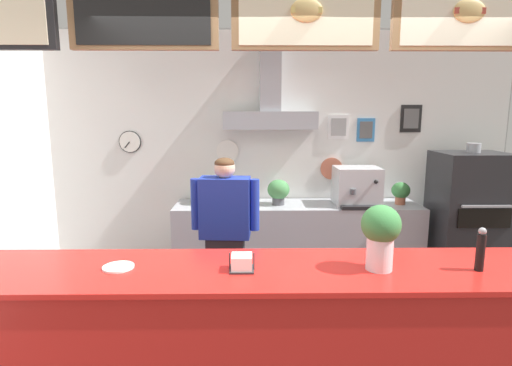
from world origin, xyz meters
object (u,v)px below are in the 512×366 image
shop_worker (226,244)px  napkin_holder (242,263)px  pizza_oven (467,221)px  basil_vase (380,235)px  potted_thyme (226,193)px  condiment_plate (118,267)px  espresso_machine (357,186)px  potted_rosemary (201,192)px  pepper_grinder (481,249)px  potted_sage (278,191)px  potted_oregano (401,192)px

shop_worker → napkin_holder: 1.15m
pizza_oven → basil_vase: (-1.64, -2.08, 0.50)m
napkin_holder → potted_thyme: bearing=95.6°
pizza_oven → condiment_plate: pizza_oven is taller
espresso_machine → potted_rosemary: espresso_machine is taller
potted_rosemary → condiment_plate: bearing=-95.0°
espresso_machine → potted_thyme: espresso_machine is taller
potted_thyme → napkin_holder: napkin_holder is taller
potted_rosemary → pepper_grinder: bearing=-51.8°
shop_worker → potted_thyme: bearing=-82.8°
napkin_holder → condiment_plate: napkin_holder is taller
potted_sage → basil_vase: 2.34m
napkin_holder → condiment_plate: size_ratio=0.81×
napkin_holder → basil_vase: bearing=0.1°
potted_sage → pepper_grinder: size_ratio=1.13×
pizza_oven → napkin_holder: (-2.43, -2.08, 0.33)m
pizza_oven → potted_rosemary: (-2.95, 0.27, 0.28)m
pizza_oven → basil_vase: size_ratio=4.30×
potted_oregano → napkin_holder: size_ratio=1.74×
potted_rosemary → potted_thyme: 0.29m
shop_worker → napkin_holder: (0.16, -1.11, 0.26)m
potted_thyme → potted_sage: bearing=-4.4°
espresso_machine → shop_worker: bearing=-140.3°
pepper_grinder → condiment_plate: bearing=178.2°
potted_rosemary → pizza_oven: bearing=-5.3°
espresso_machine → condiment_plate: bearing=-131.2°
espresso_machine → pepper_grinder: 2.32m
espresso_machine → basil_vase: bearing=-101.5°
espresso_machine → condiment_plate: (-1.97, -2.25, -0.06)m
shop_worker → pepper_grinder: size_ratio=6.24×
shop_worker → espresso_machine: size_ratio=3.18×
potted_oregano → pizza_oven: bearing=-18.0°
pizza_oven → shop_worker: (-2.60, -0.96, 0.08)m
espresso_machine → napkin_holder: bearing=-118.7°
potted_oregano → napkin_holder: 2.89m
potted_sage → condiment_plate: 2.51m
potted_rosemary → potted_sage: size_ratio=0.85×
potted_sage → potted_oregano: bearing=-0.1°
basil_vase → pizza_oven: bearing=51.6°
potted_thyme → potted_oregano: size_ratio=0.84×
espresso_machine → potted_sage: bearing=179.6°
potted_sage → napkin_holder: bearing=-99.1°
basil_vase → potted_thyme: bearing=113.5°
potted_sage → condiment_plate: bearing=-115.7°
shop_worker → basil_vase: bearing=134.7°
shop_worker → pepper_grinder: (1.52, -1.14, 0.34)m
potted_rosemary → potted_sage: (0.89, -0.05, 0.03)m
pepper_grinder → condiment_plate: 2.08m
napkin_holder → pepper_grinder: pepper_grinder is taller
pepper_grinder → espresso_machine: bearing=92.4°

